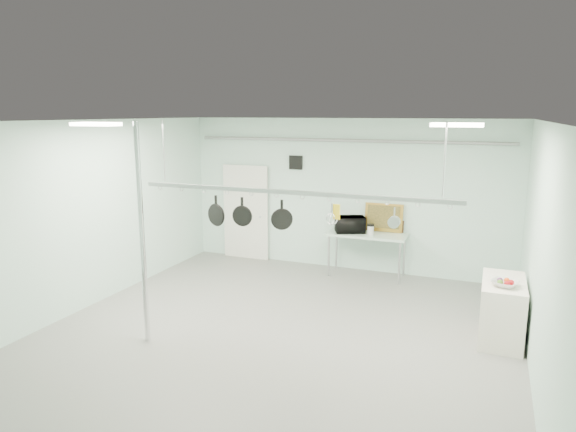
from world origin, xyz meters
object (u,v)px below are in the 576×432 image
at_px(skillet_mid, 242,211).
at_px(microwave, 350,224).
at_px(pot_rack, 289,190).
at_px(chrome_pole, 142,235).
at_px(coffee_canister, 371,230).
at_px(skillet_left, 216,210).
at_px(prep_table, 367,237).
at_px(side_cabinet, 502,310).
at_px(fruit_bowl, 505,284).
at_px(skillet_right, 282,215).

bearing_deg(skillet_mid, microwave, 71.14).
bearing_deg(pot_rack, chrome_pole, -154.65).
bearing_deg(pot_rack, skillet_mid, 180.00).
xyz_separation_m(coffee_canister, skillet_left, (-1.69, -3.19, 0.86)).
relative_size(prep_table, skillet_mid, 3.79).
bearing_deg(prep_table, side_cabinet, -40.79).
xyz_separation_m(fruit_bowl, skillet_mid, (-3.71, -0.84, 0.93)).
relative_size(skillet_left, skillet_right, 1.03).
distance_m(fruit_bowl, skillet_right, 3.31).
xyz_separation_m(prep_table, skillet_mid, (-1.16, -3.30, 1.04)).
height_order(side_cabinet, pot_rack, pot_rack).
bearing_deg(chrome_pole, skillet_right, 26.77).
relative_size(pot_rack, skillet_right, 10.75).
bearing_deg(pot_rack, skillet_left, 180.00).
relative_size(chrome_pole, skillet_left, 6.98).
distance_m(chrome_pole, pot_rack, 2.19).
relative_size(side_cabinet, skillet_mid, 2.85).
relative_size(side_cabinet, skillet_right, 2.69).
relative_size(side_cabinet, coffee_canister, 6.59).
bearing_deg(skillet_right, skillet_left, 154.31).
bearing_deg(skillet_mid, pot_rack, -4.96).
bearing_deg(prep_table, fruit_bowl, -44.02).
bearing_deg(skillet_mid, prep_table, 65.73).
bearing_deg(skillet_right, fruit_bowl, -10.42).
distance_m(fruit_bowl, skillet_mid, 3.91).
xyz_separation_m(chrome_pole, side_cabinet, (4.85, 2.00, -1.15)).
height_order(coffee_canister, fruit_bowl, coffee_canister).
distance_m(side_cabinet, skillet_left, 4.52).
bearing_deg(coffee_canister, fruit_bowl, -43.80).
xyz_separation_m(microwave, skillet_mid, (-0.81, -3.26, 0.81)).
xyz_separation_m(chrome_pole, microwave, (1.95, 4.16, -0.53)).
bearing_deg(skillet_left, microwave, 86.78).
bearing_deg(side_cabinet, skillet_mid, -163.47).
bearing_deg(side_cabinet, chrome_pole, -157.59).
relative_size(prep_table, skillet_left, 3.49).
relative_size(coffee_canister, skillet_left, 0.40).
xyz_separation_m(chrome_pole, skillet_left, (0.70, 0.90, 0.26)).
xyz_separation_m(fruit_bowl, skillet_right, (-3.06, -0.84, 0.92)).
height_order(microwave, skillet_left, skillet_left).
height_order(skillet_left, skillet_right, same).
height_order(chrome_pole, microwave, chrome_pole).
bearing_deg(coffee_canister, skillet_right, -100.77).
distance_m(pot_rack, skillet_mid, 0.84).
distance_m(chrome_pole, microwave, 4.62).
xyz_separation_m(chrome_pole, fruit_bowl, (4.85, 1.74, -0.66)).
xyz_separation_m(chrome_pole, coffee_canister, (2.39, 4.09, -0.60)).
xyz_separation_m(side_cabinet, pot_rack, (-2.95, -1.10, 1.78)).
distance_m(skillet_left, skillet_right, 1.08).
relative_size(prep_table, skillet_right, 3.58).
height_order(side_cabinet, fruit_bowl, fruit_bowl).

